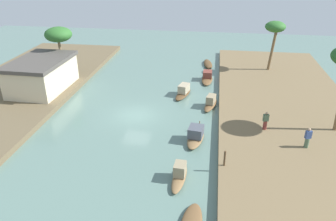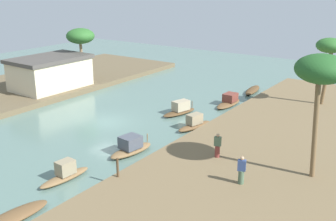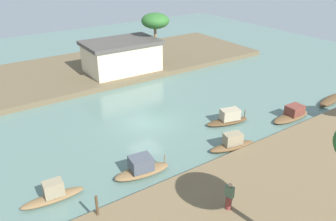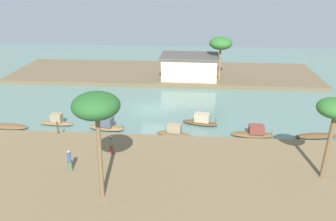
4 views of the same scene
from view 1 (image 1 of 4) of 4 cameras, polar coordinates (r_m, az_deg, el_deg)
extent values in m
plane|color=slate|center=(31.27, -5.62, -0.83)|extent=(73.06, 73.06, 0.00)
cube|color=brown|center=(31.20, 20.80, -2.07)|extent=(44.50, 12.98, 0.52)
ellipsoid|color=brown|center=(27.09, 4.83, -4.78)|extent=(3.70, 1.66, 0.45)
cube|color=#4C515B|center=(26.73, 4.86, -3.66)|extent=(1.48, 1.30, 0.83)
cylinder|color=brown|center=(28.20, 5.51, -2.36)|extent=(0.07, 0.07, 0.60)
ellipsoid|color=brown|center=(32.99, 7.40, 0.99)|extent=(3.57, 1.65, 0.44)
cube|color=gray|center=(32.72, 7.46, 1.96)|extent=(1.39, 1.00, 0.80)
ellipsoid|color=brown|center=(35.31, 2.63, 2.85)|extent=(3.75, 1.92, 0.37)
cube|color=tan|center=(35.25, 2.77, 3.88)|extent=(1.66, 1.22, 0.85)
cylinder|color=brown|center=(36.52, 3.50, 4.40)|extent=(0.07, 0.07, 0.60)
ellipsoid|color=brown|center=(22.77, 2.00, -11.51)|extent=(3.54, 1.10, 0.38)
cube|color=gray|center=(22.49, 2.07, -10.12)|extent=(1.10, 0.83, 0.84)
ellipsoid|color=brown|center=(45.20, 6.95, 8.00)|extent=(4.21, 1.62, 0.44)
ellipsoid|color=brown|center=(39.69, 6.80, 5.38)|extent=(3.96, 1.30, 0.38)
cube|color=brown|center=(39.80, 6.87, 6.29)|extent=(1.37, 1.07, 0.75)
cylinder|color=brown|center=(41.20, 6.95, 6.70)|extent=(0.07, 0.07, 0.44)
cylinder|color=brown|center=(28.70, 16.46, -2.42)|extent=(0.40, 0.40, 0.77)
cube|color=#4C664C|center=(28.39, 16.63, -1.19)|extent=(0.36, 0.49, 0.61)
sphere|color=tan|center=(28.21, 16.73, -0.45)|extent=(0.21, 0.21, 0.21)
cylinder|color=#4C664C|center=(27.19, 22.92, -5.17)|extent=(0.42, 0.42, 0.80)
cube|color=#33477A|center=(26.85, 23.18, -3.86)|extent=(0.39, 0.51, 0.63)
sphere|color=tan|center=(26.66, 23.34, -3.07)|extent=(0.22, 0.22, 0.22)
cylinder|color=#4C3823|center=(23.31, 9.80, -8.18)|extent=(0.14, 0.14, 1.17)
cylinder|color=brown|center=(43.03, 17.59, 9.87)|extent=(0.33, 0.69, 4.89)
ellipsoid|color=#2D6628|center=(42.37, 18.13, 13.66)|extent=(2.41, 2.41, 1.33)
cylinder|color=#7F6647|center=(40.81, -17.95, 8.61)|extent=(0.30, 0.44, 4.38)
ellipsoid|color=#2D6628|center=(40.12, -18.50, 12.41)|extent=(3.06, 3.06, 1.68)
cube|color=beige|center=(37.82, -20.98, 5.61)|extent=(7.54, 5.00, 2.89)
cube|color=#4C4742|center=(37.32, -21.38, 7.96)|extent=(7.99, 5.30, 0.38)
camera|label=2|loc=(16.34, 83.25, -6.86)|focal=44.28mm
camera|label=3|loc=(20.41, 53.63, 12.20)|focal=36.51mm
camera|label=4|loc=(43.18, 54.17, 16.12)|focal=37.49mm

